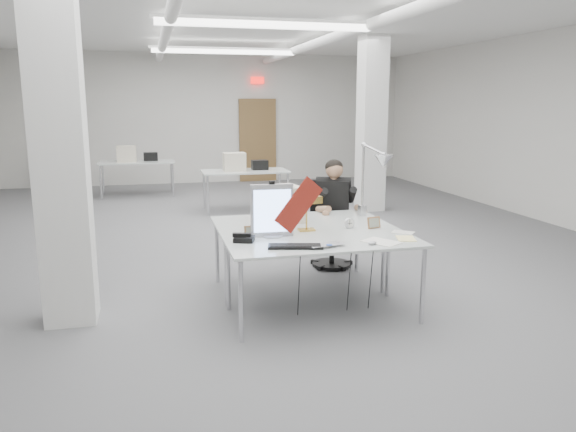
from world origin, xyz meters
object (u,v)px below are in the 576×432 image
(desk_main, at_px, (323,241))
(seated_person, at_px, (334,196))
(office_chair, at_px, (332,222))
(desk_phone, at_px, (244,239))
(monitor, at_px, (272,211))
(laptop, at_px, (329,247))
(architect_lamp, at_px, (372,179))
(bankers_lamp, at_px, (307,214))
(beige_monitor, at_px, (280,204))

(desk_main, xyz_separation_m, seated_person, (0.61, 1.52, 0.16))
(office_chair, height_order, desk_phone, office_chair)
(seated_person, height_order, monitor, seated_person)
(office_chair, relative_size, desk_phone, 6.33)
(monitor, xyz_separation_m, laptop, (0.40, -0.54, -0.24))
(desk_main, relative_size, architect_lamp, 1.98)
(desk_phone, bearing_deg, seated_person, 65.97)
(monitor, bearing_deg, bankers_lamp, 25.55)
(beige_monitor, bearing_deg, architect_lamp, -20.42)
(architect_lamp, bearing_deg, laptop, -131.63)
(seated_person, xyz_separation_m, beige_monitor, (-0.81, -0.64, 0.05))
(office_chair, bearing_deg, desk_main, -89.93)
(desk_main, bearing_deg, laptop, -96.64)
(office_chair, bearing_deg, desk_phone, -111.20)
(seated_person, height_order, architect_lamp, architect_lamp)
(laptop, height_order, desk_phone, desk_phone)
(architect_lamp, bearing_deg, desk_phone, -161.17)
(office_chair, height_order, architect_lamp, architect_lamp)
(laptop, bearing_deg, beige_monitor, 85.99)
(seated_person, bearing_deg, bankers_lamp, -99.23)
(bankers_lamp, relative_size, beige_monitor, 0.82)
(office_chair, relative_size, monitor, 2.25)
(office_chair, bearing_deg, laptop, -87.73)
(desk_main, distance_m, seated_person, 1.64)
(bankers_lamp, bearing_deg, laptop, -100.29)
(architect_lamp, bearing_deg, desk_main, -139.98)
(monitor, distance_m, bankers_lamp, 0.43)
(architect_lamp, bearing_deg, seated_person, 97.72)
(seated_person, xyz_separation_m, bankers_lamp, (-0.66, -1.11, 0.02))
(monitor, xyz_separation_m, architect_lamp, (1.20, 0.49, 0.20))
(office_chair, distance_m, beige_monitor, 1.13)
(desk_main, distance_m, beige_monitor, 0.93)
(desk_main, xyz_separation_m, desk_phone, (-0.72, 0.12, 0.03))
(office_chair, xyz_separation_m, beige_monitor, (-0.81, -0.69, 0.38))
(office_chair, bearing_deg, monitor, -106.87)
(desk_main, distance_m, desk_phone, 0.73)
(office_chair, xyz_separation_m, architect_lamp, (0.16, -0.83, 0.64))
(seated_person, distance_m, beige_monitor, 1.03)
(office_chair, relative_size, laptop, 3.40)
(desk_main, relative_size, desk_phone, 10.06)
(desk_main, xyz_separation_m, architect_lamp, (0.77, 0.74, 0.47))
(laptop, relative_size, bankers_lamp, 1.00)
(bankers_lamp, bearing_deg, desk_phone, -167.71)
(desk_phone, xyz_separation_m, beige_monitor, (0.52, 0.76, 0.17))
(laptop, bearing_deg, desk_main, 71.37)
(laptop, bearing_deg, seated_person, 58.33)
(laptop, xyz_separation_m, beige_monitor, (-0.17, 1.18, 0.18))
(laptop, height_order, bankers_lamp, bankers_lamp)
(monitor, distance_m, laptop, 0.71)
(office_chair, distance_m, desk_phone, 1.98)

